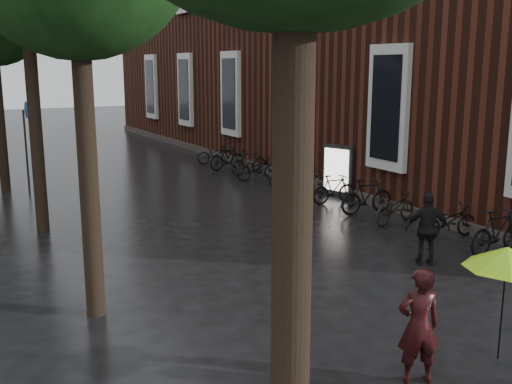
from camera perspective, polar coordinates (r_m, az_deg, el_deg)
brick_building at (r=27.99m, az=8.13°, el=15.53°), size 10.20×33.20×12.00m
person_burgundy at (r=8.45m, az=15.23°, el=-12.19°), size 0.69×0.59×1.62m
lime_umbrella at (r=8.03m, az=22.78°, el=-5.76°), size 1.07×1.07×1.57m
pedestrian_walking at (r=13.25m, az=16.02°, el=-3.42°), size 0.99×0.85×1.59m
parked_bicycles at (r=19.36m, az=5.98°, el=0.77°), size 2.08×16.43×1.04m
ad_lightbox at (r=19.64m, az=7.93°, el=2.00°), size 0.26×1.11×1.68m
lamp_post at (r=16.29m, az=2.85°, el=6.57°), size 0.23×0.23×4.41m
cycle_sign at (r=21.41m, az=-21.02°, el=5.30°), size 0.16×0.55×3.04m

